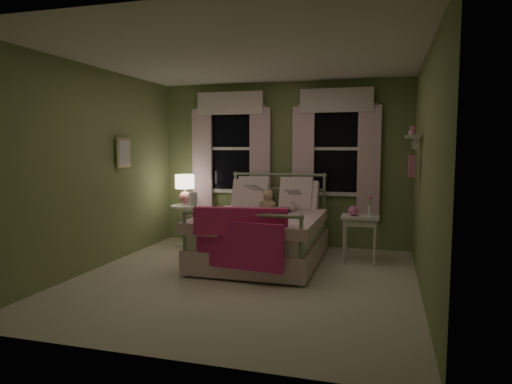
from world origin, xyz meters
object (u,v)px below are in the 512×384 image
(child_right, at_px, (289,193))
(table_lamp, at_px, (185,186))
(teddy_bear, at_px, (268,202))
(nightstand_right, at_px, (360,223))
(bed, at_px, (263,234))
(nightstand_left, at_px, (185,219))
(child_left, at_px, (252,192))

(child_right, xyz_separation_m, table_lamp, (-1.75, 0.25, 0.04))
(teddy_bear, xyz_separation_m, nightstand_right, (1.29, 0.06, -0.24))
(bed, height_order, table_lamp, bed)
(table_lamp, bearing_deg, nightstand_left, -135.00)
(teddy_bear, distance_m, nightstand_right, 1.31)
(child_left, xyz_separation_m, child_right, (0.56, 0.00, -0.00))
(child_left, xyz_separation_m, teddy_bear, (0.28, -0.16, -0.12))
(teddy_bear, distance_m, nightstand_left, 1.57)
(teddy_bear, bearing_deg, child_left, 150.50)
(table_lamp, relative_size, nightstand_right, 0.73)
(child_right, distance_m, teddy_bear, 0.34)
(bed, bearing_deg, nightstand_left, 155.58)
(child_right, height_order, teddy_bear, child_right)
(nightstand_left, bearing_deg, teddy_bear, -15.37)
(table_lamp, bearing_deg, nightstand_right, -7.17)
(bed, height_order, nightstand_left, bed)
(child_right, relative_size, teddy_bear, 2.12)
(child_left, distance_m, table_lamp, 1.22)
(bed, relative_size, child_right, 2.97)
(nightstand_right, bearing_deg, child_right, 174.27)
(bed, distance_m, child_right, 0.73)
(child_left, bearing_deg, table_lamp, -35.79)
(bed, bearing_deg, nightstand_right, 13.99)
(child_left, relative_size, nightstand_left, 1.06)
(child_right, relative_size, nightstand_right, 1.07)
(bed, xyz_separation_m, child_left, (-0.28, 0.42, 0.53))
(child_left, height_order, nightstand_left, child_left)
(nightstand_right, bearing_deg, nightstand_left, 172.83)
(child_left, relative_size, nightstand_right, 1.08)
(child_left, distance_m, nightstand_left, 1.31)
(teddy_bear, xyz_separation_m, nightstand_left, (-1.47, 0.40, -0.37))
(child_right, distance_m, nightstand_left, 1.83)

